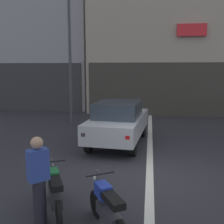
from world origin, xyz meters
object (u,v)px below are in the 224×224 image
at_px(car_red_down_street, 167,97).
at_px(motorcycle_green_row_leftmost, 54,191).
at_px(motorcycle_blue_row_left_mid, 107,208).
at_px(person_by_motorcycles, 39,180).
at_px(street_lamp, 70,41).
at_px(car_silver_crossing_near, 119,121).

bearing_deg(car_red_down_street, motorcycle_green_row_leftmost, -102.25).
relative_size(motorcycle_blue_row_left_mid, person_by_motorcycles, 0.87).
bearing_deg(street_lamp, motorcycle_green_row_leftmost, -75.66).
relative_size(car_red_down_street, motorcycle_blue_row_left_mid, 2.94).
distance_m(motorcycle_green_row_leftmost, person_by_motorcycles, 0.60).
relative_size(motorcycle_green_row_leftmost, motorcycle_blue_row_left_mid, 1.05).
bearing_deg(motorcycle_green_row_leftmost, street_lamp, 104.34).
distance_m(car_red_down_street, motorcycle_green_row_leftmost, 14.37).
bearing_deg(street_lamp, car_red_down_street, 49.09).
bearing_deg(car_silver_crossing_near, person_by_motorcycles, -98.40).
xyz_separation_m(car_silver_crossing_near, motorcycle_blue_row_left_mid, (0.46, -5.58, -0.43)).
relative_size(car_silver_crossing_near, street_lamp, 0.62).
relative_size(car_silver_crossing_near, motorcycle_green_row_leftmost, 2.79).
xyz_separation_m(motorcycle_green_row_leftmost, motorcycle_blue_row_left_mid, (1.14, -0.50, 0.00)).
distance_m(motorcycle_blue_row_left_mid, person_by_motorcycles, 1.33).
relative_size(car_red_down_street, person_by_motorcycles, 2.56).
relative_size(car_red_down_street, street_lamp, 0.63).
distance_m(car_red_down_street, street_lamp, 8.48).
relative_size(car_silver_crossing_near, motorcycle_blue_row_left_mid, 2.92).
distance_m(car_silver_crossing_near, car_red_down_street, 9.26).
distance_m(car_silver_crossing_near, person_by_motorcycles, 5.57).
height_order(street_lamp, person_by_motorcycles, street_lamp).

